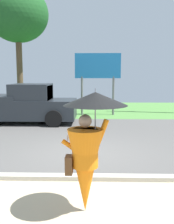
# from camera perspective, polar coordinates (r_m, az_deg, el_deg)

# --- Properties ---
(ground_plane) EXTENTS (40.00, 22.00, 0.20)m
(ground_plane) POSITION_cam_1_polar(r_m,az_deg,el_deg) (10.89, -0.16, -4.50)
(ground_plane) COLOR #565451
(monk_pedestrian) EXTENTS (1.11, 1.06, 2.13)m
(monk_pedestrian) POSITION_cam_1_polar(r_m,az_deg,el_deg) (4.47, 0.15, -7.77)
(monk_pedestrian) COLOR orange
(monk_pedestrian) RESTS_ON ground_plane
(pickup_truck) EXTENTS (5.20, 2.28, 1.88)m
(pickup_truck) POSITION_cam_1_polar(r_m,az_deg,el_deg) (13.10, -13.82, 1.50)
(pickup_truck) COLOR #23282D
(pickup_truck) RESTS_ON ground_plane
(roadside_billboard) EXTENTS (2.60, 0.12, 3.50)m
(roadside_billboard) POSITION_cam_1_polar(r_m,az_deg,el_deg) (15.16, 2.34, 8.99)
(roadside_billboard) COLOR slate
(roadside_billboard) RESTS_ON ground_plane
(tree_left_far) EXTENTS (3.60, 3.60, 7.45)m
(tree_left_far) POSITION_cam_1_polar(r_m,az_deg,el_deg) (16.99, -14.73, 19.59)
(tree_left_far) COLOR brown
(tree_left_far) RESTS_ON ground_plane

